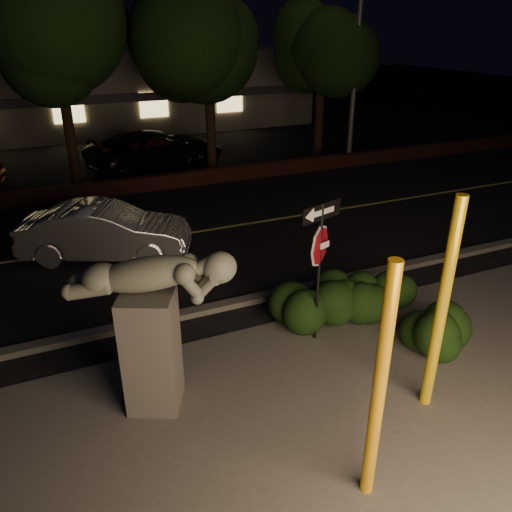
{
  "coord_description": "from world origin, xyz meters",
  "views": [
    {
      "loc": [
        -3.59,
        -5.34,
        5.24
      ],
      "look_at": [
        -0.46,
        1.79,
        1.6
      ],
      "focal_mm": 35.0,
      "sensor_mm": 36.0,
      "label": 1
    }
  ],
  "objects": [
    {
      "name": "road",
      "position": [
        0.0,
        7.0,
        0.01
      ],
      "size": [
        80.0,
        8.0,
        0.01
      ],
      "primitive_type": "cube",
      "color": "black",
      "rests_on": "ground"
    },
    {
      "name": "yellow_pole_left",
      "position": [
        -0.58,
        -1.88,
        1.58
      ],
      "size": [
        0.16,
        0.16,
        3.16
      ],
      "primitive_type": "cylinder",
      "color": "#F2AA16",
      "rests_on": "ground"
    },
    {
      "name": "yellow_pole_right",
      "position": [
        1.16,
        -0.93,
        1.65
      ],
      "size": [
        0.17,
        0.17,
        3.31
      ],
      "primitive_type": "cylinder",
      "color": "yellow",
      "rests_on": "ground"
    },
    {
      "name": "signpost",
      "position": [
        0.47,
        1.22,
        1.85
      ],
      "size": [
        0.85,
        0.28,
        2.6
      ],
      "rotation": [
        0.0,
        0.0,
        0.29
      ],
      "color": "black",
      "rests_on": "ground"
    },
    {
      "name": "sculpture",
      "position": [
        -2.54,
        0.69,
        1.56
      ],
      "size": [
        2.28,
        1.5,
        2.53
      ],
      "rotation": [
        0.0,
        0.0,
        -0.43
      ],
      "color": "#4C4944",
      "rests_on": "ground"
    },
    {
      "name": "tree_far_c",
      "position": [
        2.5,
        12.8,
        5.66
      ],
      "size": [
        4.8,
        4.8,
        7.84
      ],
      "color": "black",
      "rests_on": "ground"
    },
    {
      "name": "hedge_right",
      "position": [
        1.98,
        1.52,
        0.52
      ],
      "size": [
        1.78,
        1.38,
        1.03
      ],
      "primitive_type": "ellipsoid",
      "rotation": [
        0.0,
        0.0,
        0.39
      ],
      "color": "black",
      "rests_on": "ground"
    },
    {
      "name": "silver_sedan",
      "position": [
        -2.43,
        6.38,
        0.66
      ],
      "size": [
        4.24,
        2.82,
        1.32
      ],
      "primitive_type": "imported",
      "rotation": [
        0.0,
        0.0,
        1.18
      ],
      "color": "silver",
      "rests_on": "ground"
    },
    {
      "name": "streetlight",
      "position": [
        7.7,
        11.45,
        5.85
      ],
      "size": [
        1.44,
        0.63,
        9.84
      ],
      "rotation": [
        0.0,
        0.0,
        0.27
      ],
      "color": "#505156",
      "rests_on": "ground"
    },
    {
      "name": "parking_lot",
      "position": [
        0.0,
        17.0,
        0.01
      ],
      "size": [
        40.0,
        12.0,
        0.01
      ],
      "primitive_type": "cube",
      "color": "black",
      "rests_on": "ground"
    },
    {
      "name": "hedge_far_right",
      "position": [
        2.23,
        0.03,
        0.47
      ],
      "size": [
        1.56,
        1.23,
        0.95
      ],
      "primitive_type": "ellipsoid",
      "rotation": [
        0.0,
        0.0,
        -0.31
      ],
      "color": "black",
      "rests_on": "ground"
    },
    {
      "name": "building",
      "position": [
        0.0,
        24.99,
        2.0
      ],
      "size": [
        22.0,
        10.2,
        4.0
      ],
      "color": "slate",
      "rests_on": "ground"
    },
    {
      "name": "lane_marking",
      "position": [
        0.0,
        7.0,
        0.02
      ],
      "size": [
        80.0,
        0.12,
        0.0
      ],
      "primitive_type": "cube",
      "color": "#BCB84B",
      "rests_on": "road"
    },
    {
      "name": "parked_car_darkred",
      "position": [
        0.51,
        13.98,
        0.67
      ],
      "size": [
        4.94,
        2.84,
        1.35
      ],
      "primitive_type": "imported",
      "rotation": [
        0.0,
        0.0,
        1.79
      ],
      "color": "#45130F",
      "rests_on": "ground"
    },
    {
      "name": "tree_far_d",
      "position": [
        7.5,
        13.3,
        5.42
      ],
      "size": [
        4.4,
        4.4,
        7.42
      ],
      "color": "black",
      "rests_on": "ground"
    },
    {
      "name": "curb",
      "position": [
        0.0,
        2.9,
        0.06
      ],
      "size": [
        80.0,
        0.25,
        0.12
      ],
      "primitive_type": "cube",
      "color": "#4C4944",
      "rests_on": "ground"
    },
    {
      "name": "parked_car_dark",
      "position": [
        0.65,
        14.0,
        0.75
      ],
      "size": [
        5.82,
        3.76,
        1.49
      ],
      "primitive_type": "imported",
      "rotation": [
        0.0,
        0.0,
        1.83
      ],
      "color": "black",
      "rests_on": "ground"
    },
    {
      "name": "ground",
      "position": [
        0.0,
        10.0,
        0.0
      ],
      "size": [
        90.0,
        90.0,
        0.0
      ],
      "primitive_type": "plane",
      "color": "black",
      "rests_on": "ground"
    },
    {
      "name": "hedge_center",
      "position": [
        0.88,
        1.7,
        0.5
      ],
      "size": [
        1.94,
        0.96,
        0.99
      ],
      "primitive_type": "ellipsoid",
      "rotation": [
        0.0,
        0.0,
        -0.04
      ],
      "color": "black",
      "rests_on": "ground"
    },
    {
      "name": "patio",
      "position": [
        0.0,
        -1.0,
        0.01
      ],
      "size": [
        14.0,
        6.0,
        0.02
      ],
      "primitive_type": "cube",
      "color": "#4C4944",
      "rests_on": "ground"
    },
    {
      "name": "brick_wall",
      "position": [
        0.0,
        11.3,
        0.25
      ],
      "size": [
        40.0,
        0.35,
        0.5
      ],
      "primitive_type": "cube",
      "color": "#4B2218",
      "rests_on": "ground"
    }
  ]
}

